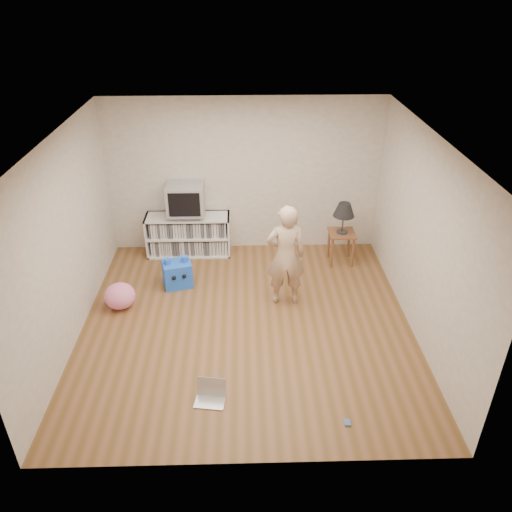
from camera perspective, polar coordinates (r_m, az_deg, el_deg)
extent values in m
plane|color=brown|center=(6.96, -1.09, -7.74)|extent=(4.50, 4.50, 0.00)
cube|color=#BCB2A5|center=(8.31, -1.35, 9.09)|extent=(4.50, 0.02, 2.60)
cube|color=#BCB2A5|center=(4.40, -0.91, -12.24)|extent=(4.50, 0.02, 2.60)
cube|color=#BCB2A5|center=(6.64, -21.01, 1.36)|extent=(0.02, 4.50, 2.60)
cube|color=#BCB2A5|center=(6.66, 18.57, 1.90)|extent=(0.02, 4.50, 2.60)
cube|color=white|center=(5.76, -1.34, 13.21)|extent=(4.50, 4.50, 0.01)
cube|color=white|center=(8.72, -7.59, 3.06)|extent=(1.40, 0.03, 0.70)
cube|color=white|center=(8.64, -12.24, 2.33)|extent=(0.03, 0.45, 0.70)
cube|color=white|center=(8.49, -3.11, 2.50)|extent=(0.03, 0.45, 0.70)
cube|color=white|center=(8.70, -7.56, 0.46)|extent=(1.40, 0.45, 0.03)
cube|color=white|center=(8.54, -7.71, 2.42)|extent=(1.34, 0.45, 0.03)
cube|color=white|center=(8.39, -7.87, 4.45)|extent=(1.40, 0.45, 0.03)
cube|color=silver|center=(8.54, -7.71, 2.42)|extent=(1.26, 0.36, 0.64)
cube|color=gray|center=(8.37, -7.89, 4.76)|extent=(0.45, 0.35, 0.07)
cube|color=#97979C|center=(8.25, -8.03, 6.55)|extent=(0.60, 0.52, 0.50)
cube|color=black|center=(8.01, -8.20, 5.79)|extent=(0.50, 0.01, 0.40)
cylinder|color=brown|center=(8.18, 8.66, 0.32)|extent=(0.04, 0.04, 0.52)
cylinder|color=brown|center=(8.25, 10.99, 0.35)|extent=(0.04, 0.04, 0.52)
cylinder|color=brown|center=(8.47, 8.30, 1.46)|extent=(0.04, 0.04, 0.52)
cylinder|color=brown|center=(8.54, 10.55, 1.48)|extent=(0.04, 0.04, 0.52)
cube|color=brown|center=(8.23, 9.79, 2.59)|extent=(0.42, 0.42, 0.03)
cylinder|color=#333333|center=(8.22, 9.80, 2.76)|extent=(0.18, 0.18, 0.02)
cylinder|color=#333333|center=(8.14, 9.91, 3.84)|extent=(0.02, 0.02, 0.32)
imported|color=tan|center=(7.00, 3.41, 0.02)|extent=(0.57, 0.39, 1.54)
cube|color=silver|center=(5.91, -5.29, -16.22)|extent=(0.37, 0.28, 0.02)
cube|color=silver|center=(5.91, -5.12, -14.64)|extent=(0.34, 0.12, 0.22)
cube|color=black|center=(5.91, -5.12, -14.64)|extent=(0.30, 0.09, 0.18)
cube|color=#4871C2|center=(5.76, 10.40, -18.21)|extent=(0.07, 0.09, 0.02)
cube|color=#1A5DFF|center=(7.75, -8.97, -2.04)|extent=(0.49, 0.43, 0.40)
cylinder|color=#1A5DFF|center=(7.61, -10.10, -0.63)|extent=(0.10, 0.10, 0.09)
cylinder|color=#1A5DFF|center=(7.64, -8.13, -0.33)|extent=(0.10, 0.10, 0.09)
sphere|color=black|center=(7.57, -9.36, -2.50)|extent=(0.07, 0.07, 0.07)
sphere|color=black|center=(7.59, -8.21, -2.32)|extent=(0.07, 0.07, 0.07)
ellipsoid|color=pink|center=(7.44, -15.28, -4.43)|extent=(0.57, 0.57, 0.37)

